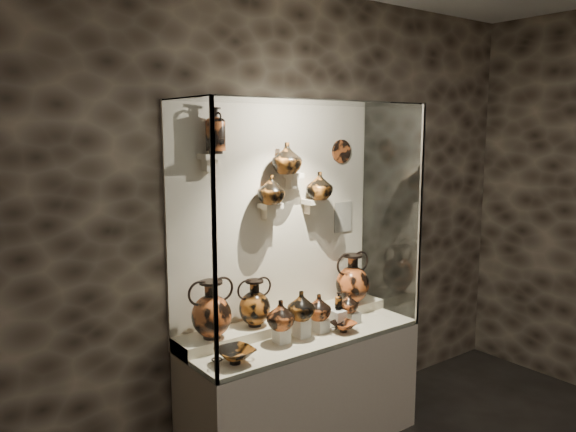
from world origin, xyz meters
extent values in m
cube|color=black|center=(0.00, 2.50, 1.60)|extent=(5.00, 0.02, 3.20)
cube|color=beige|center=(0.00, 2.18, 0.40)|extent=(1.70, 0.60, 0.80)
cube|color=beige|center=(0.00, 2.18, 0.82)|extent=(1.68, 0.58, 0.03)
cube|color=beige|center=(0.00, 2.35, 0.85)|extent=(1.70, 0.25, 0.10)
cube|color=beige|center=(0.00, 2.50, 1.60)|extent=(1.70, 0.03, 1.60)
cube|color=white|center=(0.00, 1.88, 1.60)|extent=(1.70, 0.01, 1.60)
cube|color=white|center=(-0.85, 2.18, 1.60)|extent=(0.01, 0.60, 1.60)
cube|color=white|center=(0.85, 2.18, 1.60)|extent=(0.01, 0.60, 1.60)
cube|color=white|center=(0.00, 2.18, 2.40)|extent=(1.70, 0.60, 0.01)
cube|color=gray|center=(-0.84, 1.89, 1.60)|extent=(0.02, 0.02, 1.60)
cube|color=gray|center=(0.84, 1.89, 1.60)|extent=(0.02, 0.02, 1.60)
cube|color=silver|center=(-0.22, 2.13, 0.88)|extent=(0.09, 0.09, 0.10)
cube|color=silver|center=(-0.05, 2.13, 0.90)|extent=(0.09, 0.09, 0.13)
cube|color=silver|center=(0.12, 2.13, 0.88)|extent=(0.09, 0.09, 0.09)
cube|color=silver|center=(0.28, 2.13, 0.89)|extent=(0.09, 0.09, 0.12)
cube|color=silver|center=(0.42, 2.13, 0.87)|extent=(0.09, 0.09, 0.08)
cube|color=beige|center=(-0.55, 2.42, 2.05)|extent=(0.14, 0.12, 0.04)
cube|color=beige|center=(-0.10, 2.42, 1.70)|extent=(0.14, 0.12, 0.04)
cube|color=beige|center=(0.10, 2.42, 1.90)|extent=(0.10, 0.12, 0.04)
cube|color=beige|center=(0.28, 2.42, 1.70)|extent=(0.14, 0.12, 0.04)
imported|color=#B55122|center=(-0.24, 2.11, 1.03)|extent=(0.23, 0.23, 0.19)
imported|color=#9C551B|center=(-0.07, 2.11, 1.06)|extent=(0.24, 0.24, 0.20)
imported|color=#B55122|center=(0.10, 2.13, 1.01)|extent=(0.21, 0.21, 0.18)
imported|color=#B55122|center=(0.40, 2.14, 0.98)|extent=(0.17, 0.17, 0.14)
imported|color=#9C551B|center=(-0.12, 2.37, 1.82)|extent=(0.22, 0.22, 0.20)
imported|color=#9C551B|center=(0.00, 2.37, 2.03)|extent=(0.25, 0.25, 0.22)
imported|color=#9C551B|center=(0.30, 2.37, 1.82)|extent=(0.20, 0.20, 0.20)
cylinder|color=#9A451E|center=(0.60, 2.47, 2.06)|extent=(0.18, 0.02, 0.18)
cube|color=beige|center=(0.63, 2.47, 1.55)|extent=(0.18, 0.01, 0.23)
camera|label=1|loc=(-2.30, -0.72, 2.22)|focal=35.00mm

